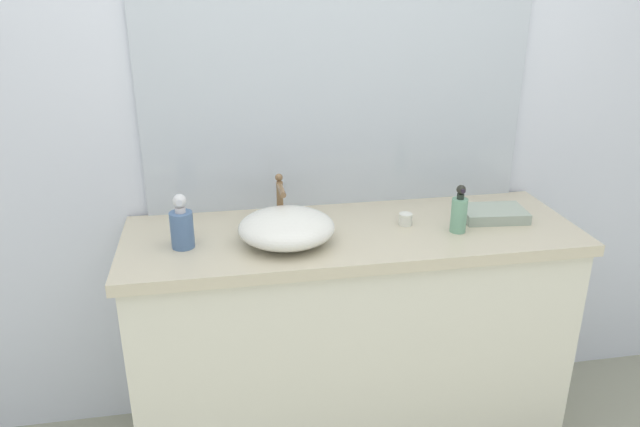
% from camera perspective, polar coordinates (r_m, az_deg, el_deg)
% --- Properties ---
extents(bathroom_wall_rear, '(6.00, 0.06, 2.60)m').
position_cam_1_polar(bathroom_wall_rear, '(2.30, -1.31, 10.27)').
color(bathroom_wall_rear, silver).
rests_on(bathroom_wall_rear, ground).
extents(vanity_counter, '(1.61, 0.55, 0.91)m').
position_cam_1_polar(vanity_counter, '(2.36, 2.89, -11.76)').
color(vanity_counter, beige).
rests_on(vanity_counter, ground).
extents(wall_mirror_panel, '(1.45, 0.01, 1.26)m').
position_cam_1_polar(wall_mirror_panel, '(2.24, 1.81, 16.26)').
color(wall_mirror_panel, '#B2BCC6').
rests_on(wall_mirror_panel, vanity_counter).
extents(sink_basin, '(0.32, 0.31, 0.11)m').
position_cam_1_polar(sink_basin, '(2.02, -3.18, -1.34)').
color(sink_basin, silver).
rests_on(sink_basin, vanity_counter).
extents(faucet, '(0.03, 0.14, 0.18)m').
position_cam_1_polar(faucet, '(2.16, -3.78, 1.76)').
color(faucet, brown).
rests_on(faucet, vanity_counter).
extents(soap_dispenser, '(0.06, 0.06, 0.17)m').
position_cam_1_polar(soap_dispenser, '(2.15, 13.01, 0.10)').
color(soap_dispenser, '#6DA383').
rests_on(soap_dispenser, vanity_counter).
extents(lotion_bottle, '(0.08, 0.08, 0.19)m').
position_cam_1_polar(lotion_bottle, '(2.03, -12.94, -1.16)').
color(lotion_bottle, '#496791').
rests_on(lotion_bottle, vanity_counter).
extents(candle_jar, '(0.05, 0.05, 0.04)m').
position_cam_1_polar(candle_jar, '(2.20, 8.08, -0.53)').
color(candle_jar, silver).
rests_on(candle_jar, vanity_counter).
extents(folded_hand_towel, '(0.24, 0.18, 0.04)m').
position_cam_1_polar(folded_hand_towel, '(2.32, 16.05, -0.01)').
color(folded_hand_towel, '#96A494').
rests_on(folded_hand_towel, vanity_counter).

